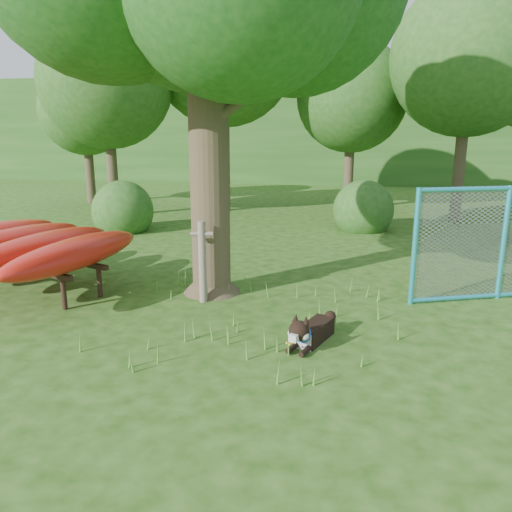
# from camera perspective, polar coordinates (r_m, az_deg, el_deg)

# --- Properties ---
(ground) EXTENTS (80.00, 80.00, 0.00)m
(ground) POSITION_cam_1_polar(r_m,az_deg,el_deg) (6.96, -3.51, -10.31)
(ground) COLOR #1E450D
(ground) RESTS_ON ground
(wooden_post) EXTENTS (0.39, 0.15, 1.42)m
(wooden_post) POSITION_cam_1_polar(r_m,az_deg,el_deg) (8.53, -6.16, -0.43)
(wooden_post) COLOR #6E6053
(wooden_post) RESTS_ON ground
(kayak_rack) EXTENTS (3.92, 4.23, 1.12)m
(kayak_rack) POSITION_cam_1_polar(r_m,az_deg,el_deg) (10.02, -24.67, 1.15)
(kayak_rack) COLOR black
(kayak_rack) RESTS_ON ground
(husky_dog) EXTENTS (0.63, 1.13, 0.54)m
(husky_dog) POSITION_cam_1_polar(r_m,az_deg,el_deg) (6.98, 6.17, -8.61)
(husky_dog) COLOR black
(husky_dog) RESTS_ON ground
(fence_section) EXTENTS (3.21, 1.32, 3.32)m
(fence_section) POSITION_cam_1_polar(r_m,az_deg,el_deg) (9.61, 26.43, 1.32)
(fence_section) COLOR #2AA8C4
(fence_section) RESTS_ON ground
(wildflower_clump) EXTENTS (0.10, 0.09, 0.21)m
(wildflower_clump) POSITION_cam_1_polar(r_m,az_deg,el_deg) (6.62, 3.75, -10.05)
(wildflower_clump) COLOR #569330
(wildflower_clump) RESTS_ON ground
(bg_tree_a) EXTENTS (4.40, 4.40, 6.70)m
(bg_tree_a) POSITION_cam_1_polar(r_m,az_deg,el_deg) (18.13, -16.75, 18.52)
(bg_tree_a) COLOR #3D3121
(bg_tree_a) RESTS_ON ground
(bg_tree_b) EXTENTS (5.20, 5.20, 8.22)m
(bg_tree_b) POSITION_cam_1_polar(r_m,az_deg,el_deg) (18.92, -3.75, 22.27)
(bg_tree_b) COLOR #3D3121
(bg_tree_b) RESTS_ON ground
(bg_tree_c) EXTENTS (4.00, 4.00, 6.12)m
(bg_tree_c) POSITION_cam_1_polar(r_m,az_deg,el_deg) (19.19, 10.90, 17.43)
(bg_tree_c) COLOR #3D3121
(bg_tree_c) RESTS_ON ground
(bg_tree_d) EXTENTS (4.80, 4.80, 7.50)m
(bg_tree_d) POSITION_cam_1_polar(r_m,az_deg,el_deg) (17.63, 23.25, 20.13)
(bg_tree_d) COLOR #3D3121
(bg_tree_d) RESTS_ON ground
(bg_tree_f) EXTENTS (3.60, 3.60, 5.55)m
(bg_tree_f) POSITION_cam_1_polar(r_m,az_deg,el_deg) (21.90, -18.96, 15.49)
(bg_tree_f) COLOR #3D3121
(bg_tree_f) RESTS_ON ground
(shrub_left) EXTENTS (1.80, 1.80, 1.80)m
(shrub_left) POSITION_cam_1_polar(r_m,az_deg,el_deg) (15.42, -14.84, 2.78)
(shrub_left) COLOR #23521A
(shrub_left) RESTS_ON ground
(shrub_mid) EXTENTS (1.80, 1.80, 1.80)m
(shrub_mid) POSITION_cam_1_polar(r_m,az_deg,el_deg) (15.42, 12.04, 2.94)
(shrub_mid) COLOR #23521A
(shrub_mid) RESTS_ON ground
(wooded_hillside) EXTENTS (80.00, 12.00, 6.00)m
(wooded_hillside) POSITION_cam_1_polar(r_m,az_deg,el_deg) (34.18, 8.26, 14.02)
(wooded_hillside) COLOR #23521A
(wooded_hillside) RESTS_ON ground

